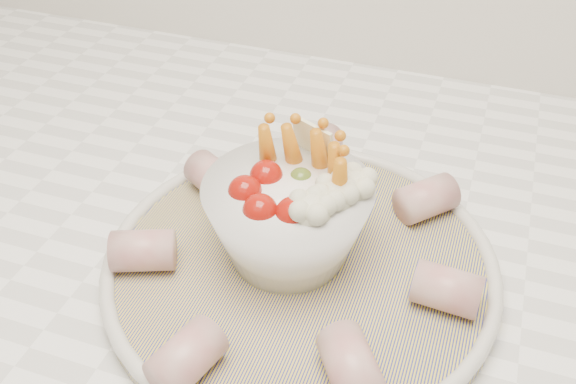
% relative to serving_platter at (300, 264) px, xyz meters
% --- Properties ---
extents(serving_platter, '(0.32, 0.32, 0.02)m').
position_rel_serving_platter_xyz_m(serving_platter, '(0.00, 0.00, 0.00)').
color(serving_platter, navy).
rests_on(serving_platter, kitchen_counter).
extents(veggie_bowl, '(0.13, 0.13, 0.11)m').
position_rel_serving_platter_xyz_m(veggie_bowl, '(-0.01, 0.01, 0.04)').
color(veggie_bowl, white).
rests_on(veggie_bowl, serving_platter).
extents(cured_meat_rolls, '(0.29, 0.31, 0.03)m').
position_rel_serving_platter_xyz_m(cured_meat_rolls, '(-0.00, 0.00, 0.02)').
color(cured_meat_rolls, '#AF5051').
rests_on(cured_meat_rolls, serving_platter).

